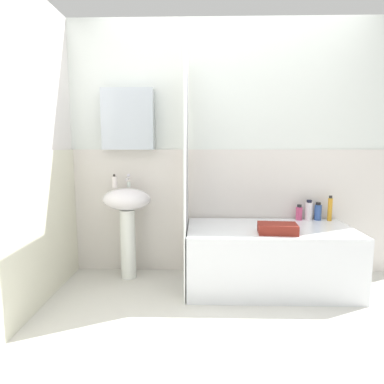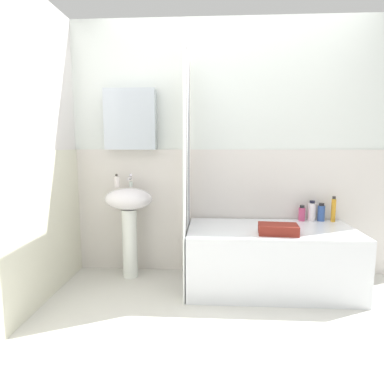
% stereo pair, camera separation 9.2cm
% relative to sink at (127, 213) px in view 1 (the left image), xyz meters
% --- Properties ---
extents(ground_plane, '(4.80, 5.60, 0.04)m').
position_rel_sink_xyz_m(ground_plane, '(0.98, -1.03, -0.64)').
color(ground_plane, silver).
extents(wall_back_tiled, '(3.60, 0.18, 2.40)m').
position_rel_sink_xyz_m(wall_back_tiled, '(0.92, 0.23, 0.52)').
color(wall_back_tiled, silver).
rests_on(wall_back_tiled, ground_plane).
extents(wall_left_tiled, '(0.07, 1.81, 2.40)m').
position_rel_sink_xyz_m(wall_left_tiled, '(-0.59, -0.69, 0.49)').
color(wall_left_tiled, silver).
rests_on(wall_left_tiled, ground_plane).
extents(sink, '(0.44, 0.34, 0.85)m').
position_rel_sink_xyz_m(sink, '(0.00, 0.00, 0.00)').
color(sink, white).
rests_on(sink, ground_plane).
extents(faucet, '(0.03, 0.12, 0.12)m').
position_rel_sink_xyz_m(faucet, '(-0.00, 0.08, 0.29)').
color(faucet, silver).
rests_on(faucet, sink).
extents(soap_dispenser, '(0.05, 0.05, 0.13)m').
position_rel_sink_xyz_m(soap_dispenser, '(-0.13, 0.07, 0.28)').
color(soap_dispenser, white).
rests_on(soap_dispenser, sink).
extents(bathtub, '(1.42, 0.73, 0.54)m').
position_rel_sink_xyz_m(bathtub, '(1.28, -0.17, -0.35)').
color(bathtub, white).
rests_on(bathtub, ground_plane).
extents(shower_curtain, '(0.01, 0.73, 2.00)m').
position_rel_sink_xyz_m(shower_curtain, '(0.55, -0.17, 0.38)').
color(shower_curtain, white).
rests_on(shower_curtain, ground_plane).
extents(lotion_bottle, '(0.04, 0.04, 0.24)m').
position_rel_sink_xyz_m(lotion_bottle, '(1.89, 0.11, 0.03)').
color(lotion_bottle, orange).
rests_on(lotion_bottle, bathtub).
extents(body_wash_bottle, '(0.07, 0.07, 0.17)m').
position_rel_sink_xyz_m(body_wash_bottle, '(1.79, 0.13, -0.01)').
color(body_wash_bottle, '#3659A5').
rests_on(body_wash_bottle, bathtub).
extents(shampoo_bottle, '(0.07, 0.07, 0.19)m').
position_rel_sink_xyz_m(shampoo_bottle, '(1.70, 0.13, 0.00)').
color(shampoo_bottle, white).
rests_on(shampoo_bottle, bathtub).
extents(conditioner_bottle, '(0.06, 0.06, 0.15)m').
position_rel_sink_xyz_m(conditioner_bottle, '(1.61, 0.13, -0.02)').
color(conditioner_bottle, '#C94572').
rests_on(conditioner_bottle, bathtub).
extents(towel_folded, '(0.32, 0.21, 0.08)m').
position_rel_sink_xyz_m(towel_folded, '(1.30, -0.37, -0.05)').
color(towel_folded, maroon).
rests_on(towel_folded, bathtub).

